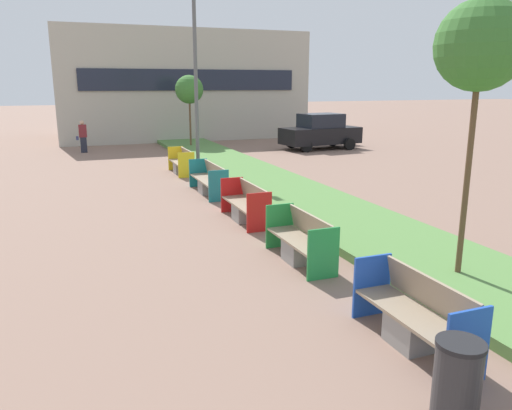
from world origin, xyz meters
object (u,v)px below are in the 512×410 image
Objects in this scene: sapling_tree_near at (481,47)px; bench_teal_frame at (209,182)px; bench_blue_frame at (415,320)px; sapling_tree_far at (189,90)px; pedestrian_walking at (83,136)px; litter_bin at (457,383)px; bench_red_frame at (246,207)px; parked_car_distant at (320,132)px; street_lamp_post at (196,69)px; bench_green_frame at (301,244)px; bench_yellow_frame at (182,164)px.

bench_teal_frame is at bearing 103.99° from sapling_tree_near.
sapling_tree_far is (2.14, 21.36, 2.72)m from bench_blue_frame.
bench_blue_frame is 1.22× the size of pedestrian_walking.
bench_blue_frame is 1.58m from litter_bin.
bench_red_frame is at bearing -90.07° from bench_teal_frame.
pedestrian_walking is at bearing 98.67° from bench_blue_frame.
bench_blue_frame is 0.45× the size of parked_car_distant.
street_lamp_post is 9.32m from pedestrian_walking.
bench_green_frame and bench_teal_frame have the same top height.
parked_car_distant is (8.51, 4.70, 0.55)m from bench_yellow_frame.
parked_car_distant is (9.13, 20.12, 0.45)m from litter_bin.
bench_blue_frame is 14.30m from street_lamp_post.
sapling_tree_near is at bearing -67.19° from bench_red_frame.
parked_car_distant is at bearing 65.50° from bench_blue_frame.
parked_car_distant is at bearing -14.40° from pedestrian_walking.
parked_car_distant is at bearing 60.81° from bench_green_frame.
bench_teal_frame is 0.56× the size of parked_car_distant.
sapling_tree_far is (1.52, 7.52, -0.83)m from street_lamp_post.
bench_red_frame is at bearing -98.24° from sapling_tree_far.
litter_bin is 15.73m from street_lamp_post.
bench_teal_frame is (0.01, 6.66, 0.01)m from bench_green_frame.
bench_blue_frame is 0.42× the size of sapling_tree_near.
bench_teal_frame is at bearing 89.93° from bench_red_frame.
street_lamp_post reaches higher than bench_teal_frame.
bench_yellow_frame is at bearing 87.68° from litter_bin.
bench_green_frame is 17.46m from parked_car_distant.
litter_bin is at bearing -92.32° from bench_yellow_frame.
sapling_tree_near is 1.08× the size of parked_car_distant.
street_lamp_post reaches higher than pedestrian_walking.
litter_bin is at bearing -93.13° from bench_teal_frame.
bench_teal_frame is at bearing -140.93° from parked_car_distant.
street_lamp_post is (0.61, 7.23, 3.54)m from bench_red_frame.
bench_yellow_frame is at bearing -66.85° from pedestrian_walking.
bench_green_frame is 1.23× the size of pedestrian_walking.
bench_green_frame is at bearing -89.99° from bench_yellow_frame.
bench_blue_frame is 0.51× the size of sapling_tree_far.
sapling_tree_far is (2.14, 17.93, 2.72)m from bench_green_frame.
bench_red_frame is at bearing -131.39° from parked_car_distant.
pedestrian_walking is (-5.45, 20.17, -3.15)m from sapling_tree_near.
parked_car_distant is at bearing 28.93° from bench_yellow_frame.
bench_blue_frame is 13.97m from bench_yellow_frame.
bench_green_frame is 3.18m from bench_red_frame.
bench_green_frame and bench_red_frame have the same top height.
sapling_tree_far is at bearing 83.09° from litter_bin.
bench_green_frame reaches higher than litter_bin.
bench_teal_frame is at bearing -100.71° from sapling_tree_far.
pedestrian_walking reaches higher than bench_yellow_frame.
pedestrian_walking is (-3.31, 21.71, 0.45)m from bench_blue_frame.
sapling_tree_near is (1.52, -12.30, 0.05)m from street_lamp_post.
sapling_tree_far is at bearing 73.87° from bench_yellow_frame.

